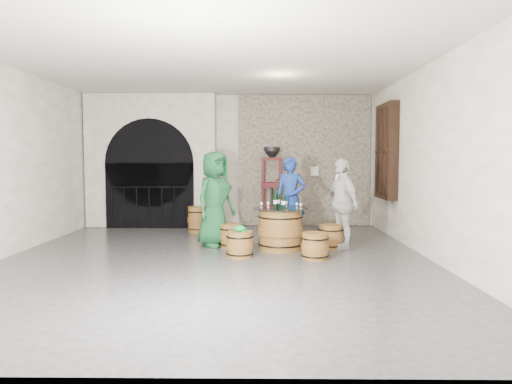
{
  "coord_description": "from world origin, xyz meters",
  "views": [
    {
      "loc": [
        0.75,
        -7.27,
        1.62
      ],
      "look_at": [
        0.66,
        0.82,
        1.05
      ],
      "focal_mm": 32.0,
      "sensor_mm": 36.0,
      "label": 1
    }
  ],
  "objects_px": {
    "side_barrel": "(197,220)",
    "wine_bottle_center": "(284,201)",
    "barrel_stool_right": "(331,237)",
    "person_blue": "(290,199)",
    "wine_bottle_left": "(275,200)",
    "corking_press": "(272,181)",
    "barrel_stool_far": "(290,230)",
    "barrel_stool_near_left": "(240,244)",
    "barrel_table": "(280,229)",
    "wine_bottle_right": "(278,200)",
    "person_white": "(341,204)",
    "barrel_stool_near_right": "(315,246)",
    "barrel_stool_left": "(231,235)",
    "person_green": "(215,199)"
  },
  "relations": [
    {
      "from": "side_barrel",
      "to": "wine_bottle_center",
      "type": "bearing_deg",
      "value": -48.6
    },
    {
      "from": "barrel_stool_right",
      "to": "person_blue",
      "type": "xyz_separation_m",
      "value": [
        -0.69,
        0.83,
        0.63
      ]
    },
    {
      "from": "wine_bottle_left",
      "to": "corking_press",
      "type": "distance_m",
      "value": 2.6
    },
    {
      "from": "barrel_stool_far",
      "to": "wine_bottle_left",
      "type": "xyz_separation_m",
      "value": [
        -0.31,
        -0.86,
        0.68
      ]
    },
    {
      "from": "wine_bottle_left",
      "to": "barrel_stool_near_left",
      "type": "bearing_deg",
      "value": -131.73
    },
    {
      "from": "barrel_table",
      "to": "person_blue",
      "type": "xyz_separation_m",
      "value": [
        0.24,
        0.97,
        0.46
      ]
    },
    {
      "from": "wine_bottle_center",
      "to": "wine_bottle_right",
      "type": "height_order",
      "value": "same"
    },
    {
      "from": "barrel_stool_right",
      "to": "side_barrel",
      "type": "distance_m",
      "value": 3.27
    },
    {
      "from": "barrel_table",
      "to": "corking_press",
      "type": "xyz_separation_m",
      "value": [
        -0.1,
        2.65,
        0.74
      ]
    },
    {
      "from": "person_white",
      "to": "side_barrel",
      "type": "bearing_deg",
      "value": -143.59
    },
    {
      "from": "barrel_table",
      "to": "person_white",
      "type": "relative_size",
      "value": 0.6
    },
    {
      "from": "barrel_stool_near_right",
      "to": "corking_press",
      "type": "distance_m",
      "value": 3.6
    },
    {
      "from": "barrel_stool_near_left",
      "to": "wine_bottle_right",
      "type": "bearing_deg",
      "value": 49.33
    },
    {
      "from": "barrel_stool_left",
      "to": "barrel_stool_far",
      "type": "relative_size",
      "value": 1.0
    },
    {
      "from": "barrel_stool_near_right",
      "to": "side_barrel",
      "type": "distance_m",
      "value": 3.59
    },
    {
      "from": "wine_bottle_center",
      "to": "side_barrel",
      "type": "relative_size",
      "value": 0.56
    },
    {
      "from": "corking_press",
      "to": "person_blue",
      "type": "bearing_deg",
      "value": -69.45
    },
    {
      "from": "barrel_stool_left",
      "to": "barrel_stool_near_left",
      "type": "xyz_separation_m",
      "value": [
        0.2,
        -0.9,
        0.0
      ]
    },
    {
      "from": "barrel_stool_far",
      "to": "corking_press",
      "type": "bearing_deg",
      "value": 100.58
    },
    {
      "from": "barrel_stool_near_right",
      "to": "wine_bottle_left",
      "type": "xyz_separation_m",
      "value": [
        -0.62,
        0.83,
        0.68
      ]
    },
    {
      "from": "barrel_stool_left",
      "to": "person_green",
      "type": "distance_m",
      "value": 0.75
    },
    {
      "from": "barrel_stool_right",
      "to": "wine_bottle_right",
      "type": "relative_size",
      "value": 1.42
    },
    {
      "from": "person_blue",
      "to": "person_white",
      "type": "distance_m",
      "value": 1.19
    },
    {
      "from": "barrel_stool_right",
      "to": "person_blue",
      "type": "relative_size",
      "value": 0.27
    },
    {
      "from": "person_blue",
      "to": "wine_bottle_left",
      "type": "relative_size",
      "value": 5.18
    },
    {
      "from": "barrel_stool_near_right",
      "to": "person_white",
      "type": "distance_m",
      "value": 1.27
    },
    {
      "from": "barrel_stool_near_left",
      "to": "person_white",
      "type": "bearing_deg",
      "value": 23.78
    },
    {
      "from": "barrel_stool_near_right",
      "to": "barrel_stool_near_left",
      "type": "height_order",
      "value": "same"
    },
    {
      "from": "barrel_stool_right",
      "to": "barrel_stool_near_left",
      "type": "relative_size",
      "value": 1.0
    },
    {
      "from": "person_white",
      "to": "person_green",
      "type": "bearing_deg",
      "value": -116.28
    },
    {
      "from": "wine_bottle_right",
      "to": "corking_press",
      "type": "bearing_deg",
      "value": 91.23
    },
    {
      "from": "barrel_stool_right",
      "to": "corking_press",
      "type": "bearing_deg",
      "value": 112.32
    },
    {
      "from": "barrel_stool_far",
      "to": "barrel_stool_near_right",
      "type": "bearing_deg",
      "value": -79.72
    },
    {
      "from": "barrel_table",
      "to": "person_white",
      "type": "distance_m",
      "value": 1.22
    },
    {
      "from": "person_green",
      "to": "barrel_stool_far",
      "type": "bearing_deg",
      "value": -30.69
    },
    {
      "from": "barrel_stool_left",
      "to": "person_white",
      "type": "height_order",
      "value": "person_white"
    },
    {
      "from": "barrel_stool_left",
      "to": "corking_press",
      "type": "height_order",
      "value": "corking_press"
    },
    {
      "from": "barrel_stool_near_left",
      "to": "side_barrel",
      "type": "relative_size",
      "value": 0.79
    },
    {
      "from": "person_white",
      "to": "wine_bottle_right",
      "type": "xyz_separation_m",
      "value": [
        -1.17,
        -0.04,
        0.07
      ]
    },
    {
      "from": "barrel_table",
      "to": "barrel_stool_near_right",
      "type": "distance_m",
      "value": 0.96
    },
    {
      "from": "barrel_stool_left",
      "to": "side_barrel",
      "type": "relative_size",
      "value": 0.79
    },
    {
      "from": "person_blue",
      "to": "side_barrel",
      "type": "height_order",
      "value": "person_blue"
    },
    {
      "from": "barrel_stool_far",
      "to": "barrel_stool_right",
      "type": "distance_m",
      "value": 1.04
    },
    {
      "from": "corking_press",
      "to": "side_barrel",
      "type": "bearing_deg",
      "value": -149.06
    },
    {
      "from": "barrel_stool_far",
      "to": "barrel_stool_near_left",
      "type": "height_order",
      "value": "same"
    },
    {
      "from": "person_white",
      "to": "barrel_stool_near_right",
      "type": "bearing_deg",
      "value": -53.64
    },
    {
      "from": "barrel_stool_right",
      "to": "person_green",
      "type": "height_order",
      "value": "person_green"
    },
    {
      "from": "barrel_stool_near_right",
      "to": "side_barrel",
      "type": "bearing_deg",
      "value": 130.12
    },
    {
      "from": "barrel_stool_near_left",
      "to": "barrel_stool_near_right",
      "type": "bearing_deg",
      "value": -6.75
    },
    {
      "from": "person_white",
      "to": "person_blue",
      "type": "bearing_deg",
      "value": -154.14
    }
  ]
}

